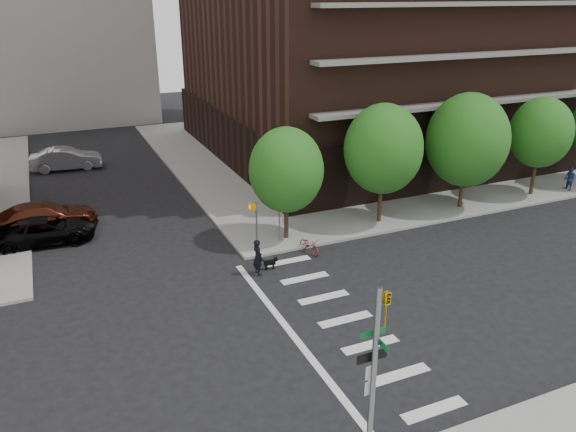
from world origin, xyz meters
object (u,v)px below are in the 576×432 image
(parked_car_black, at_px, (45,231))
(pedestrian_far, at_px, (569,179))
(dog_walker, at_px, (258,257))
(scooter, at_px, (310,245))
(parked_car_maroon, at_px, (44,217))
(traffic_signal, at_px, (373,401))
(parked_car_silver, at_px, (66,159))

(parked_car_black, bearing_deg, pedestrian_far, -97.33)
(dog_walker, bearing_deg, pedestrian_far, -90.89)
(scooter, distance_m, dog_walker, 3.59)
(parked_car_maroon, bearing_deg, parked_car_black, 174.82)
(traffic_signal, distance_m, scooter, 15.01)
(traffic_signal, bearing_deg, parked_car_black, 110.29)
(pedestrian_far, bearing_deg, parked_car_silver, -114.50)
(parked_car_black, relative_size, parked_car_maroon, 0.89)
(parked_car_maroon, height_order, parked_car_silver, parked_car_silver)
(traffic_signal, distance_m, parked_car_maroon, 24.10)
(parked_car_black, xyz_separation_m, parked_car_silver, (1.95, 14.08, 0.14))
(traffic_signal, height_order, parked_car_silver, traffic_signal)
(scooter, bearing_deg, parked_car_maroon, 134.56)
(parked_car_maroon, bearing_deg, pedestrian_far, -107.49)
(dog_walker, bearing_deg, parked_car_maroon, 35.72)
(parked_car_black, bearing_deg, dog_walker, -129.12)
(traffic_signal, distance_m, parked_car_black, 22.38)
(pedestrian_far, bearing_deg, parked_car_maroon, -94.81)
(parked_car_black, height_order, parked_car_silver, parked_car_silver)
(parked_car_silver, distance_m, pedestrian_far, 36.72)
(dog_walker, bearing_deg, parked_car_silver, 10.95)
(scooter, bearing_deg, dog_walker, -171.44)
(traffic_signal, bearing_deg, pedestrian_far, 31.49)
(scooter, bearing_deg, parked_car_silver, 106.27)
(parked_car_black, height_order, dog_walker, dog_walker)
(parked_car_black, bearing_deg, parked_car_maroon, 1.89)
(traffic_signal, xyz_separation_m, parked_car_silver, (-5.78, 34.99, -1.84))
(traffic_signal, bearing_deg, parked_car_silver, 99.39)
(parked_car_maroon, xyz_separation_m, scooter, (12.66, -8.76, -0.42))
(parked_car_maroon, bearing_deg, traffic_signal, -166.41)
(scooter, relative_size, dog_walker, 0.89)
(pedestrian_far, bearing_deg, traffic_signal, -51.02)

